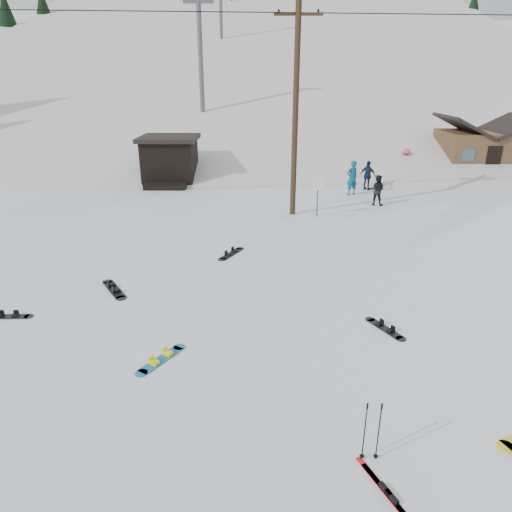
{
  "coord_description": "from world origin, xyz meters",
  "views": [
    {
      "loc": [
        0.5,
        -6.78,
        6.04
      ],
      "look_at": [
        0.38,
        4.99,
        1.4
      ],
      "focal_mm": 32.0,
      "sensor_mm": 36.0,
      "label": 1
    }
  ],
  "objects_px": {
    "utility_pole": "(295,110)",
    "cabin": "(480,150)",
    "hero_skis": "(388,495)",
    "hero_snowboard": "(161,359)"
  },
  "relations": [
    {
      "from": "utility_pole",
      "to": "cabin",
      "type": "distance_m",
      "value": 16.71
    },
    {
      "from": "cabin",
      "to": "hero_skis",
      "type": "xyz_separation_m",
      "value": [
        -12.5,
        -25.56,
        -1.46
      ]
    },
    {
      "from": "utility_pole",
      "to": "hero_snowboard",
      "type": "xyz_separation_m",
      "value": [
        -3.76,
        -11.98,
        -4.65
      ]
    },
    {
      "from": "cabin",
      "to": "hero_snowboard",
      "type": "distance_m",
      "value": 27.68
    },
    {
      "from": "hero_snowboard",
      "to": "hero_skis",
      "type": "height_order",
      "value": "hero_snowboard"
    },
    {
      "from": "hero_snowboard",
      "to": "hero_skis",
      "type": "xyz_separation_m",
      "value": [
        4.26,
        -3.58,
        -0.0
      ]
    },
    {
      "from": "cabin",
      "to": "hero_snowboard",
      "type": "bearing_deg",
      "value": -127.34
    },
    {
      "from": "utility_pole",
      "to": "cabin",
      "type": "relative_size",
      "value": 1.67
    },
    {
      "from": "cabin",
      "to": "hero_skis",
      "type": "distance_m",
      "value": 28.49
    },
    {
      "from": "utility_pole",
      "to": "cabin",
      "type": "height_order",
      "value": "utility_pole"
    }
  ]
}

